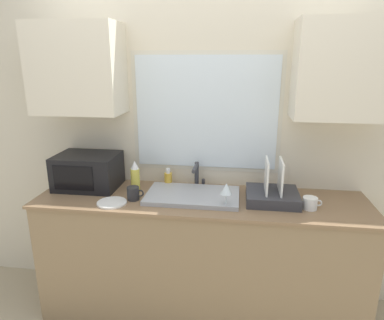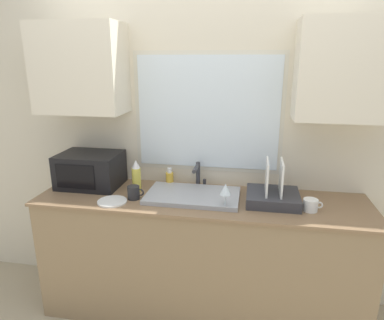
# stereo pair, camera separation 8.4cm
# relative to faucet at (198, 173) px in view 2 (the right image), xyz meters

# --- Properties ---
(countertop) EXTENTS (2.28, 0.60, 0.91)m
(countertop) POSITION_rel_faucet_xyz_m (0.05, -0.19, -0.57)
(countertop) COLOR #8C7251
(countertop) RESTS_ON ground_plane
(wall_back) EXTENTS (6.00, 0.38, 2.60)m
(wall_back) POSITION_rel_faucet_xyz_m (0.05, 0.09, 0.37)
(wall_back) COLOR beige
(wall_back) RESTS_ON ground_plane
(sink_basin) EXTENTS (0.64, 0.38, 0.03)m
(sink_basin) POSITION_rel_faucet_xyz_m (-0.00, -0.19, -0.10)
(sink_basin) COLOR #9EA0A5
(sink_basin) RESTS_ON countertop
(faucet) EXTENTS (0.08, 0.19, 0.19)m
(faucet) POSITION_rel_faucet_xyz_m (0.00, 0.00, 0.00)
(faucet) COLOR #333338
(faucet) RESTS_ON countertop
(microwave) EXTENTS (0.45, 0.34, 0.25)m
(microwave) POSITION_rel_faucet_xyz_m (-0.80, -0.09, 0.01)
(microwave) COLOR black
(microwave) RESTS_ON countertop
(dish_rack) EXTENTS (0.34, 0.32, 0.29)m
(dish_rack) POSITION_rel_faucet_xyz_m (0.53, -0.18, -0.06)
(dish_rack) COLOR #333338
(dish_rack) RESTS_ON countertop
(spray_bottle) EXTENTS (0.06, 0.06, 0.23)m
(spray_bottle) POSITION_rel_faucet_xyz_m (-0.43, -0.13, -0.01)
(spray_bottle) COLOR #D8CC4C
(spray_bottle) RESTS_ON countertop
(soap_bottle) EXTENTS (0.06, 0.06, 0.14)m
(soap_bottle) POSITION_rel_faucet_xyz_m (-0.22, 0.02, -0.06)
(soap_bottle) COLOR gold
(soap_bottle) RESTS_ON countertop
(mug_near_sink) EXTENTS (0.12, 0.08, 0.09)m
(mug_near_sink) POSITION_rel_faucet_xyz_m (-0.40, -0.28, -0.07)
(mug_near_sink) COLOR #262628
(mug_near_sink) RESTS_ON countertop
(wine_glass) EXTENTS (0.07, 0.07, 0.17)m
(wine_glass) POSITION_rel_faucet_xyz_m (0.23, -0.34, 0.01)
(wine_glass) COLOR silver
(wine_glass) RESTS_ON countertop
(mug_by_rack) EXTENTS (0.12, 0.09, 0.08)m
(mug_by_rack) POSITION_rel_faucet_xyz_m (0.76, -0.27, -0.08)
(mug_by_rack) COLOR white
(mug_by_rack) RESTS_ON countertop
(small_plate) EXTENTS (0.20, 0.20, 0.01)m
(small_plate) POSITION_rel_faucet_xyz_m (-0.52, -0.37, -0.11)
(small_plate) COLOR white
(small_plate) RESTS_ON countertop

